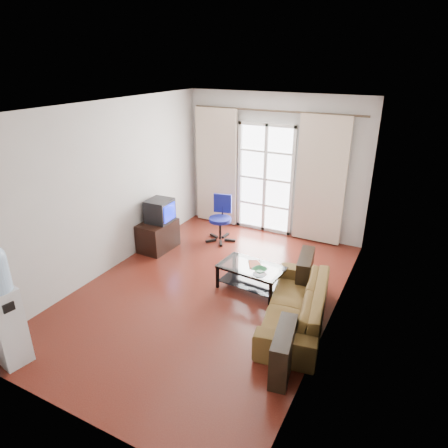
% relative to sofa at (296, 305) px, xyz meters
% --- Properties ---
extents(floor, '(5.20, 5.20, 0.00)m').
position_rel_sofa_xyz_m(floor, '(-1.40, 0.13, -0.27)').
color(floor, '#5B2015').
rests_on(floor, ground).
extents(ceiling, '(5.20, 5.20, 0.00)m').
position_rel_sofa_xyz_m(ceiling, '(-1.40, 0.13, 2.43)').
color(ceiling, white).
rests_on(ceiling, wall_back).
extents(wall_back, '(3.60, 0.02, 2.70)m').
position_rel_sofa_xyz_m(wall_back, '(-1.40, 2.73, 1.08)').
color(wall_back, '#B5B1AC').
rests_on(wall_back, floor).
extents(wall_front, '(3.60, 0.02, 2.70)m').
position_rel_sofa_xyz_m(wall_front, '(-1.40, -2.47, 1.08)').
color(wall_front, '#B5B1AC').
rests_on(wall_front, floor).
extents(wall_left, '(0.02, 5.20, 2.70)m').
position_rel_sofa_xyz_m(wall_left, '(-3.20, 0.13, 1.08)').
color(wall_left, '#B5B1AC').
rests_on(wall_left, floor).
extents(wall_right, '(0.02, 5.20, 2.70)m').
position_rel_sofa_xyz_m(wall_right, '(0.40, 0.13, 1.08)').
color(wall_right, '#B5B1AC').
rests_on(wall_right, floor).
extents(french_door, '(1.16, 0.06, 2.15)m').
position_rel_sofa_xyz_m(french_door, '(-1.55, 2.68, 0.80)').
color(french_door, white).
rests_on(french_door, wall_back).
extents(curtain_rod, '(3.30, 0.04, 0.04)m').
position_rel_sofa_xyz_m(curtain_rod, '(-1.40, 2.63, 2.11)').
color(curtain_rod, '#4C3F2D').
rests_on(curtain_rod, wall_back).
extents(curtain_left, '(0.90, 0.07, 2.35)m').
position_rel_sofa_xyz_m(curtain_left, '(-2.60, 2.61, 0.93)').
color(curtain_left, beige).
rests_on(curtain_left, curtain_rod).
extents(curtain_right, '(0.90, 0.07, 2.35)m').
position_rel_sofa_xyz_m(curtain_right, '(-0.45, 2.61, 0.93)').
color(curtain_right, beige).
rests_on(curtain_right, curtain_rod).
extents(radiator, '(0.64, 0.12, 0.64)m').
position_rel_sofa_xyz_m(radiator, '(-0.60, 2.63, 0.06)').
color(radiator, gray).
rests_on(radiator, floor).
extents(sofa, '(2.10, 1.34, 0.54)m').
position_rel_sofa_xyz_m(sofa, '(0.00, 0.00, 0.00)').
color(sofa, brown).
rests_on(sofa, floor).
extents(coffee_table, '(1.00, 0.63, 0.39)m').
position_rel_sofa_xyz_m(coffee_table, '(-0.86, 0.49, -0.02)').
color(coffee_table, silver).
rests_on(coffee_table, floor).
extents(bowl, '(0.33, 0.33, 0.05)m').
position_rel_sofa_xyz_m(bowl, '(-0.68, 0.40, 0.14)').
color(bowl, '#388630').
rests_on(bowl, coffee_table).
extents(book, '(0.37, 0.37, 0.02)m').
position_rel_sofa_xyz_m(book, '(-0.90, 0.50, 0.13)').
color(book, '#B22F15').
rests_on(book, coffee_table).
extents(remote, '(0.15, 0.10, 0.02)m').
position_rel_sofa_xyz_m(remote, '(-0.90, 0.64, 0.13)').
color(remote, black).
rests_on(remote, coffee_table).
extents(tv_stand, '(0.50, 0.73, 0.53)m').
position_rel_sofa_xyz_m(tv_stand, '(-2.93, 0.97, -0.01)').
color(tv_stand, black).
rests_on(tv_stand, floor).
extents(crt_tv, '(0.47, 0.46, 0.41)m').
position_rel_sofa_xyz_m(crt_tv, '(-2.93, 1.04, 0.46)').
color(crt_tv, black).
rests_on(crt_tv, tv_stand).
extents(task_chair, '(0.72, 0.72, 0.88)m').
position_rel_sofa_xyz_m(task_chair, '(-2.09, 1.84, -0.01)').
color(task_chair, black).
rests_on(task_chair, floor).
extents(water_cooler, '(0.36, 0.36, 1.50)m').
position_rel_sofa_xyz_m(water_cooler, '(-2.65, -2.22, 0.51)').
color(water_cooler, silver).
rests_on(water_cooler, floor).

